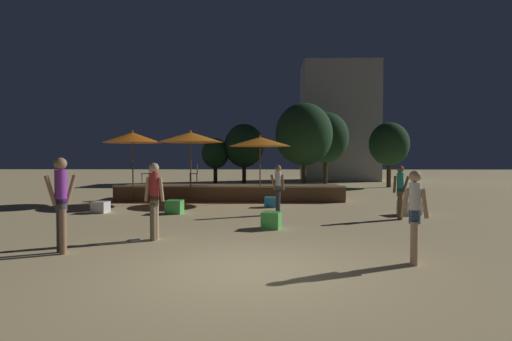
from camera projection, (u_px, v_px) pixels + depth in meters
The scene contains 24 objects.
ground_plane at pixel (247, 270), 6.63m from camera, with size 120.00×120.00×0.00m, color tan.
wooden_deck at pixel (231, 192), 17.95m from camera, with size 9.82×2.44×0.71m.
patio_umbrella_0 at pixel (260, 142), 16.70m from camera, with size 2.60×2.60×2.83m.
patio_umbrella_1 at pixel (133, 138), 16.66m from camera, with size 2.41×2.41×3.02m.
patio_umbrella_2 at pixel (191, 137), 16.54m from camera, with size 2.71×2.71×3.02m.
cube_seat_0 at pixel (271, 220), 10.53m from camera, with size 0.57×0.57×0.44m.
cube_seat_1 at pixel (409, 208), 13.07m from camera, with size 0.71×0.71×0.45m.
cube_seat_2 at pixel (101, 207), 13.58m from camera, with size 0.53×0.53×0.38m.
cube_seat_3 at pixel (271, 202), 15.15m from camera, with size 0.50×0.50×0.38m.
cube_seat_4 at pixel (175, 207), 13.40m from camera, with size 0.56×0.56×0.45m.
person_0 at pixel (154, 198), 9.02m from camera, with size 0.49×0.30×1.75m.
person_1 at pixel (415, 214), 6.94m from camera, with size 0.46×0.28×1.64m.
person_2 at pixel (278, 188), 13.08m from camera, with size 0.48×0.29×1.63m.
person_3 at pixel (400, 191), 12.06m from camera, with size 0.48×0.28×1.63m.
person_4 at pixel (61, 200), 7.75m from camera, with size 0.49×0.47×1.87m.
bistro_chair_0 at pixel (147, 171), 18.15m from camera, with size 0.43×0.42×0.90m.
bistro_chair_1 at pixel (196, 172), 18.03m from camera, with size 0.40×0.40×0.90m.
frisbee_disc at pixel (134, 239), 9.01m from camera, with size 0.25×0.25×0.03m.
background_tree_0 at pixel (215, 154), 28.24m from camera, with size 1.93×1.93×3.26m.
background_tree_1 at pixel (326, 138), 27.79m from camera, with size 3.21×3.21×5.08m.
background_tree_2 at pixel (244, 146), 28.33m from camera, with size 2.80×2.80×4.30m.
background_tree_3 at pixel (304, 134), 23.63m from camera, with size 3.38×3.38×5.14m.
background_tree_4 at pixel (389, 144), 25.48m from camera, with size 2.52×2.52×4.16m.
distant_building at pixel (339, 122), 33.39m from camera, with size 6.13×4.06×9.73m.
Camera 1 is at (0.30, -6.57, 1.85)m, focal length 28.00 mm.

